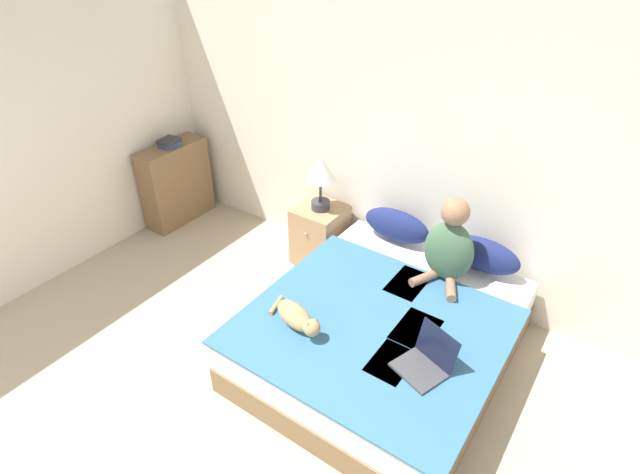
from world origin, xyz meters
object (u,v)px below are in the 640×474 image
Objects in this scene: pillow_far at (482,255)px; table_lamp at (321,173)px; nightstand at (320,235)px; cat_tabby at (297,317)px; pillow_near at (397,225)px; bed at (384,334)px; bookshelf at (176,183)px; book_stack_top at (169,142)px; laptop_open at (425,362)px; person_sitting at (449,246)px.

table_lamp reaches higher than pillow_far.
cat_tabby is at bearing -61.34° from nightstand.
pillow_near is at bearing 7.54° from table_lamp.
cat_tabby is at bearing -130.52° from bed.
pillow_far reaches higher than bed.
bookshelf is at bearing -172.61° from pillow_near.
pillow_far is 1.13× the size of table_lamp.
table_lamp is (0.01, -0.01, 0.65)m from nightstand.
book_stack_top reaches higher than pillow_far.
bookshelf is (-2.80, 0.53, 0.19)m from bed.
table_lamp is 2.40× the size of book_stack_top.
pillow_near reaches higher than laptop_open.
book_stack_top is (-2.38, 1.02, 0.33)m from cat_tabby.
pillow_far is 1.02× the size of nightstand.
bed is at bearing -10.79° from bookshelf.
pillow_near is at bearing 154.83° from person_sitting.
pillow_near is 0.86× the size of person_sitting.
cat_tabby is 0.95× the size of table_lamp.
pillow_near reaches higher than bed.
person_sitting is 1.39m from nightstand.
bookshelf reaches higher than bed.
nightstand is at bearing 134.79° from cat_tabby.
bed is 1.51m from table_lamp.
nightstand is 1.81m from book_stack_top.
cat_tabby is 1.45m from nightstand.
pillow_near is at bearing 104.12° from cat_tabby.
pillow_far is at bearing 5.75° from book_stack_top.
laptop_open reaches higher than bed.
bed is 2.86m from bookshelf.
table_lamp is (-1.54, 1.09, 0.42)m from laptop_open.
person_sitting reaches higher than bed.
pillow_near is 2.71× the size of book_stack_top.
laptop_open is at bearing 26.52° from cat_tabby.
cat_tabby is (-0.42, -0.49, 0.32)m from bed.
person_sitting is (-0.18, -0.26, 0.16)m from pillow_far.
person_sitting is at bearing -7.66° from nightstand.
nightstand is 0.65m from table_lamp.
person_sitting reaches higher than cat_tabby.
table_lamp is at bearing -30.62° from nightstand.
pillow_far is 3.20m from book_stack_top.
laptop_open is (0.45, -0.33, 0.29)m from bed.
book_stack_top reaches higher than cat_tabby.
bookshelf is at bearing -179.01° from person_sitting.
nightstand is (-1.29, 0.17, -0.48)m from person_sitting.
bookshelf is (-1.71, -0.22, -0.52)m from table_lamp.
nightstand is (-1.10, 0.76, 0.06)m from bed.
book_stack_top is at bearing 169.26° from bed.
bookshelf reaches higher than pillow_near.
person_sitting is 1.84× the size of laptop_open.
book_stack_top is at bearing 172.87° from cat_tabby.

